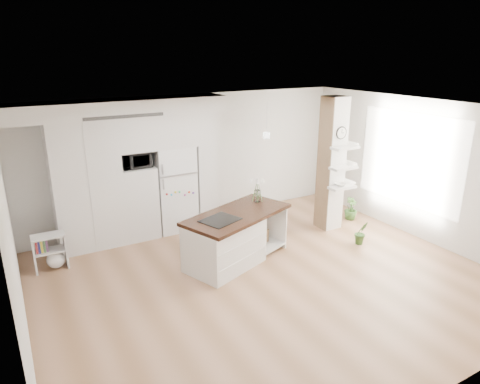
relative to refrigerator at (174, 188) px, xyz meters
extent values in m
cube|color=#A6795A|center=(0.53, -2.68, -0.88)|extent=(7.00, 6.00, 0.01)
cube|color=white|center=(0.53, -2.68, 1.82)|extent=(7.00, 6.00, 0.04)
cube|color=silver|center=(0.53, 0.32, 0.47)|extent=(7.00, 0.04, 2.70)
cube|color=silver|center=(0.53, -5.68, 0.47)|extent=(7.00, 0.04, 2.70)
cube|color=silver|center=(-2.98, -2.68, 0.47)|extent=(0.04, 6.00, 2.70)
cube|color=silver|center=(4.03, -2.68, 0.47)|extent=(0.04, 6.00, 2.70)
cube|color=silver|center=(-1.68, -0.01, 0.32)|extent=(1.20, 0.65, 2.40)
cube|color=silver|center=(-0.75, -0.01, -0.17)|extent=(0.65, 0.65, 1.42)
cube|color=silver|center=(-0.75, -0.01, 1.20)|extent=(0.65, 0.65, 0.65)
cube|color=silver|center=(0.00, -0.01, 1.20)|extent=(0.85, 0.65, 0.65)
cube|color=silver|center=(0.62, -0.01, 0.32)|extent=(0.40, 0.65, 2.40)
cube|color=silver|center=(-0.97, -0.03, 1.67)|extent=(4.00, 0.70, 0.30)
cube|color=#262626|center=(-0.97, -0.37, 1.56)|extent=(1.40, 0.04, 0.06)
cube|color=white|center=(0.00, 0.00, 0.00)|extent=(0.78, 0.66, 1.75)
cube|color=#B2B2B7|center=(0.00, -0.34, 0.36)|extent=(0.78, 0.01, 0.03)
cube|color=silver|center=(2.82, -1.48, 0.47)|extent=(0.40, 0.40, 2.70)
cube|color=#9D7E58|center=(2.61, -1.48, 0.47)|extent=(0.02, 0.40, 2.70)
cube|color=#9D7E58|center=(2.82, -1.27, 0.47)|extent=(0.40, 0.02, 2.70)
cylinder|color=black|center=(2.82, -1.69, 1.14)|extent=(0.25, 0.03, 0.25)
cylinder|color=white|center=(2.82, -1.71, 1.14)|extent=(0.21, 0.01, 0.21)
plane|color=white|center=(4.00, -2.38, 0.62)|extent=(0.00, 2.40, 2.40)
cylinder|color=white|center=(2.23, -2.53, 1.24)|extent=(0.12, 0.12, 0.10)
cube|color=silver|center=(0.12, -1.97, -0.47)|extent=(1.48, 1.22, 0.82)
cube|color=silver|center=(0.99, -1.65, -0.77)|extent=(0.93, 1.02, 0.04)
cube|color=silver|center=(1.30, -1.53, -0.47)|extent=(0.32, 0.79, 0.82)
cube|color=black|center=(0.44, -1.85, -0.03)|extent=(2.15, 1.55, 0.06)
cube|color=black|center=(0.03, -2.01, 0.01)|extent=(0.72, 0.66, 0.01)
cube|color=#AB7E52|center=(0.94, -1.67, -0.63)|extent=(0.47, 0.41, 0.24)
cylinder|color=white|center=(1.05, -1.52, 0.11)|extent=(0.12, 0.12, 0.22)
cube|color=silver|center=(-2.72, -0.61, -0.57)|extent=(0.03, 0.30, 0.62)
cube|color=silver|center=(-2.23, -0.62, -0.57)|extent=(0.03, 0.30, 0.62)
cube|color=silver|center=(-2.48, -0.61, -0.27)|extent=(0.52, 0.31, 0.03)
cube|color=silver|center=(-2.48, -0.61, -0.54)|extent=(0.50, 0.31, 0.03)
sphere|color=white|center=(-2.40, -0.61, -0.73)|extent=(0.30, 0.30, 0.30)
imported|color=#396729|center=(2.80, -2.46, -0.65)|extent=(0.29, 0.26, 0.46)
imported|color=#396729|center=(3.52, -1.42, -0.63)|extent=(0.33, 0.33, 0.49)
imported|color=#2D2D2D|center=(-0.75, -0.06, 0.69)|extent=(0.54, 0.37, 0.30)
imported|color=#396729|center=(3.15, -1.38, 0.65)|extent=(0.27, 0.23, 0.30)
imported|color=white|center=(2.82, -1.78, 0.13)|extent=(0.22, 0.22, 0.05)
camera|label=1|loc=(-2.89, -7.84, 2.65)|focal=32.00mm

